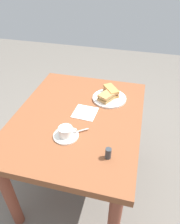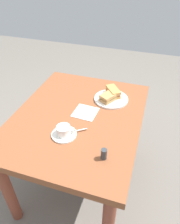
{
  "view_description": "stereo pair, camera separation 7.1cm",
  "coord_description": "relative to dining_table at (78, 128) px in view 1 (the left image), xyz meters",
  "views": [
    {
      "loc": [
        1.04,
        0.35,
        1.58
      ],
      "look_at": [
        -0.02,
        0.08,
        0.73
      ],
      "focal_mm": 34.22,
      "sensor_mm": 36.0,
      "label": 1
    },
    {
      "loc": [
        1.02,
        0.41,
        1.58
      ],
      "look_at": [
        -0.02,
        0.08,
        0.73
      ],
      "focal_mm": 34.22,
      "sensor_mm": 36.0,
      "label": 2
    }
  ],
  "objects": [
    {
      "name": "ground_plane",
      "position": [
        0.0,
        0.0,
        -0.59
      ],
      "size": [
        6.0,
        6.0,
        0.0
      ],
      "primitive_type": "plane",
      "color": "#69635B"
    },
    {
      "name": "sandwich_front",
      "position": [
        -0.22,
        0.16,
        0.15
      ],
      "size": [
        0.16,
        0.14,
        0.05
      ],
      "color": "tan",
      "rests_on": "sandwich_plate"
    },
    {
      "name": "spoon",
      "position": [
        0.16,
        0.05,
        0.13
      ],
      "size": [
        0.07,
        0.09,
        0.01
      ],
      "color": "silver",
      "rests_on": "coffee_saucer"
    },
    {
      "name": "sandwich_plate",
      "position": [
        -0.24,
        0.17,
        0.12
      ],
      "size": [
        0.24,
        0.24,
        0.01
      ],
      "primitive_type": "cylinder",
      "color": "white",
      "rests_on": "dining_table"
    },
    {
      "name": "salt_shaker",
      "position": [
        0.3,
        0.26,
        0.14
      ],
      "size": [
        0.03,
        0.03,
        0.06
      ],
      "primitive_type": "cylinder",
      "color": "#33383D",
      "rests_on": "dining_table"
    },
    {
      "name": "coffee_cup",
      "position": [
        0.2,
        -0.01,
        0.15
      ],
      "size": [
        0.08,
        0.1,
        0.06
      ],
      "color": "white",
      "rests_on": "coffee_saucer"
    },
    {
      "name": "coffee_saucer",
      "position": [
        0.2,
        -0.01,
        0.12
      ],
      "size": [
        0.15,
        0.15,
        0.01
      ],
      "primitive_type": "cylinder",
      "color": "white",
      "rests_on": "dining_table"
    },
    {
      "name": "dining_table",
      "position": [
        0.0,
        0.0,
        0.0
      ],
      "size": [
        1.03,
        0.83,
        0.7
      ],
      "color": "brown",
      "rests_on": "ground_plane"
    },
    {
      "name": "sandwich_back",
      "position": [
        -0.29,
        0.17,
        0.15
      ],
      "size": [
        0.15,
        0.13,
        0.05
      ],
      "color": "#C18843",
      "rests_on": "sandwich_plate"
    },
    {
      "name": "napkin",
      "position": [
        -0.04,
        0.04,
        0.11
      ],
      "size": [
        0.16,
        0.16,
        0.0
      ],
      "primitive_type": "cube",
      "rotation": [
        0.0,
        0.0,
        -0.06
      ],
      "color": "white",
      "rests_on": "dining_table"
    }
  ]
}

